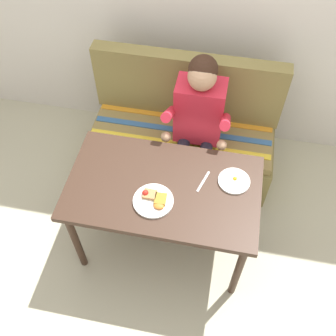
% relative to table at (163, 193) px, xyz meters
% --- Properties ---
extents(ground_plane, '(8.00, 8.00, 0.00)m').
position_rel_table_xyz_m(ground_plane, '(0.00, 0.00, -0.65)').
color(ground_plane, '#B3AF94').
extents(table, '(1.20, 0.70, 0.73)m').
position_rel_table_xyz_m(table, '(0.00, 0.00, 0.00)').
color(table, '#362419').
rests_on(table, ground).
extents(couch, '(1.44, 0.56, 1.00)m').
position_rel_table_xyz_m(couch, '(0.00, 0.76, -0.32)').
color(couch, olive).
rests_on(couch, ground).
extents(person, '(0.45, 0.61, 1.21)m').
position_rel_table_xyz_m(person, '(0.13, 0.59, 0.09)').
color(person, red).
rests_on(person, ground).
extents(plate_breakfast, '(0.24, 0.24, 0.05)m').
position_rel_table_xyz_m(plate_breakfast, '(-0.04, -0.12, 0.10)').
color(plate_breakfast, white).
rests_on(plate_breakfast, table).
extents(plate_eggs, '(0.20, 0.20, 0.04)m').
position_rel_table_xyz_m(plate_eggs, '(0.42, 0.12, 0.09)').
color(plate_eggs, white).
rests_on(plate_eggs, table).
extents(fork, '(0.06, 0.17, 0.00)m').
position_rel_table_xyz_m(fork, '(0.24, 0.08, 0.08)').
color(fork, silver).
rests_on(fork, table).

